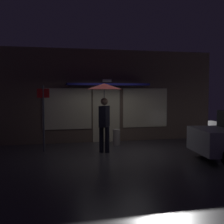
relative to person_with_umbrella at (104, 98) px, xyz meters
name	(u,v)px	position (x,y,z in m)	size (l,w,h in m)	color
ground_plane	(120,152)	(0.52, -0.09, -1.81)	(18.00, 18.00, 0.00)	#38353A
building_facade	(105,96)	(0.52, 2.25, 0.02)	(9.15, 1.00, 3.69)	brown
person_with_umbrella	(104,98)	(0.00, 0.00, 0.00)	(1.19, 1.19, 2.29)	black
street_sign_post	(43,114)	(-1.95, 0.55, -0.55)	(0.40, 0.07, 2.22)	#595B60
sidewalk_bollard	(116,137)	(0.72, 1.20, -1.51)	(0.27, 0.27, 0.60)	#B2A899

